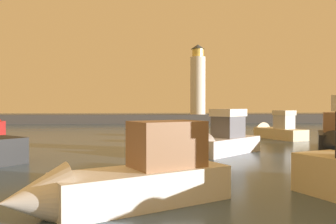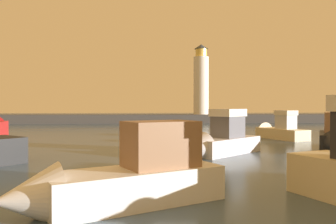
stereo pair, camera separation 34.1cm
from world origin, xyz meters
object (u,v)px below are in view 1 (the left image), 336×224
(motorboat_3, at_px, (124,179))
(motorboat_4, at_px, (332,139))
(motorboat_1, at_px, (218,141))
(motorboat_0, at_px, (273,130))
(lighthouse, at_px, (198,81))

(motorboat_3, relative_size, motorboat_4, 1.03)
(motorboat_4, bearing_deg, motorboat_1, -169.30)
(motorboat_3, bearing_deg, motorboat_0, 57.55)
(motorboat_0, bearing_deg, motorboat_4, -86.59)
(motorboat_1, bearing_deg, motorboat_3, -117.27)
(motorboat_3, bearing_deg, lighthouse, 77.39)
(lighthouse, height_order, motorboat_1, lighthouse)
(motorboat_0, bearing_deg, motorboat_3, -122.45)
(motorboat_0, relative_size, motorboat_3, 0.98)
(motorboat_4, bearing_deg, motorboat_3, -138.92)
(motorboat_1, bearing_deg, motorboat_4, 10.70)
(lighthouse, distance_m, motorboat_0, 28.10)
(motorboat_0, height_order, motorboat_1, motorboat_1)
(motorboat_3, distance_m, motorboat_4, 16.72)
(lighthouse, relative_size, motorboat_0, 1.90)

